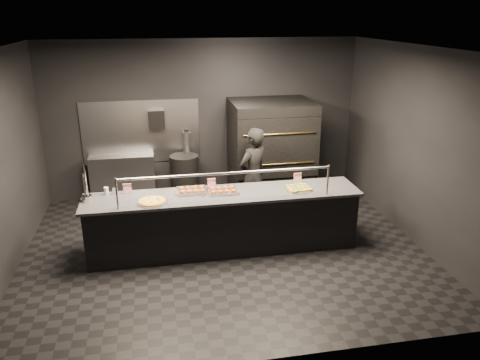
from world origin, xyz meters
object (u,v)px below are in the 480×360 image
(pizza_oven, at_px, (271,151))
(trash_bin, at_px, (185,178))
(beer_tap, at_px, (86,190))
(worker, at_px, (253,175))
(fire_extinguisher, at_px, (187,143))
(square_pizza, at_px, (299,188))
(service_counter, at_px, (224,222))
(slider_tray_b, at_px, (223,190))
(slider_tray_a, at_px, (192,190))
(prep_shelf, at_px, (123,178))
(round_pizza, at_px, (152,201))
(towel_dispenser, at_px, (156,119))

(pizza_oven, height_order, trash_bin, pizza_oven)
(beer_tap, bearing_deg, worker, 19.20)
(fire_extinguisher, distance_m, worker, 1.76)
(trash_bin, bearing_deg, square_pizza, -53.31)
(beer_tap, bearing_deg, service_counter, -2.01)
(slider_tray_b, bearing_deg, worker, 54.39)
(pizza_oven, height_order, worker, pizza_oven)
(slider_tray_b, height_order, trash_bin, slider_tray_b)
(pizza_oven, distance_m, square_pizza, 1.94)
(pizza_oven, xyz_separation_m, slider_tray_a, (-1.65, -1.75, -0.02))
(prep_shelf, xyz_separation_m, round_pizza, (0.56, -2.47, 0.49))
(beer_tap, height_order, trash_bin, beer_tap)
(pizza_oven, xyz_separation_m, worker, (-0.54, -0.92, -0.14))
(pizza_oven, distance_m, towel_dispenser, 2.23)
(towel_dispenser, height_order, fire_extinguisher, towel_dispenser)
(pizza_oven, distance_m, prep_shelf, 2.88)
(slider_tray_b, bearing_deg, prep_shelf, 125.27)
(service_counter, height_order, round_pizza, service_counter)
(service_counter, relative_size, towel_dispenser, 11.71)
(prep_shelf, bearing_deg, beer_tap, -98.83)
(trash_bin, bearing_deg, round_pizza, -105.05)
(slider_tray_a, relative_size, square_pizza, 1.22)
(slider_tray_a, height_order, square_pizza, slider_tray_a)
(service_counter, distance_m, trash_bin, 2.14)
(prep_shelf, height_order, round_pizza, round_pizza)
(beer_tap, height_order, slider_tray_a, beer_tap)
(slider_tray_b, bearing_deg, square_pizza, -4.72)
(slider_tray_a, bearing_deg, trash_bin, 89.60)
(service_counter, height_order, trash_bin, service_counter)
(slider_tray_a, relative_size, slider_tray_b, 1.10)
(beer_tap, distance_m, slider_tray_b, 1.95)
(slider_tray_b, height_order, worker, worker)
(pizza_oven, relative_size, trash_bin, 2.12)
(slider_tray_b, distance_m, trash_bin, 2.14)
(fire_extinguisher, xyz_separation_m, round_pizza, (-0.69, -2.55, -0.12))
(worker, bearing_deg, round_pizza, -1.16)
(beer_tap, relative_size, square_pizza, 1.35)
(pizza_oven, xyz_separation_m, slider_tray_b, (-1.20, -1.84, -0.02))
(beer_tap, xyz_separation_m, round_pizza, (0.91, -0.22, -0.15))
(service_counter, distance_m, square_pizza, 1.24)
(fire_extinguisher, height_order, slider_tray_b, fire_extinguisher)
(service_counter, bearing_deg, towel_dispenser, 110.63)
(slider_tray_a, bearing_deg, fire_extinguisher, 87.38)
(slider_tray_b, xyz_separation_m, square_pizza, (1.15, -0.09, -0.01))
(service_counter, relative_size, prep_shelf, 3.42)
(towel_dispenser, height_order, slider_tray_a, towel_dispenser)
(trash_bin, bearing_deg, beer_tap, -126.71)
(pizza_oven, bearing_deg, beer_tap, -149.82)
(beer_tap, relative_size, slider_tray_b, 1.22)
(prep_shelf, distance_m, square_pizza, 3.65)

